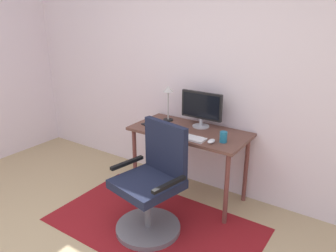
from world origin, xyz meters
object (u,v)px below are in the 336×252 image
object	(u,v)px
monitor	(201,107)
desk_lamp	(168,96)
computer_mouse	(211,141)
office_chair	(152,190)
keyboard	(185,136)
desk	(189,139)
coffee_cup	(223,137)
cell_phone	(148,123)

from	to	relation	value
monitor	desk_lamp	bearing A→B (deg)	-176.84
computer_mouse	office_chair	size ratio (longest dim) A/B	0.10
keyboard	desk	bearing A→B (deg)	107.40
coffee_cup	desk_lamp	size ratio (longest dim) A/B	0.26
coffee_cup	desk_lamp	distance (m)	0.85
keyboard	office_chair	world-z (taller)	office_chair
monitor	office_chair	bearing A→B (deg)	-91.47
keyboard	desk_lamp	xyz separation A→B (m)	(-0.42, 0.33, 0.27)
keyboard	computer_mouse	xyz separation A→B (m)	(0.28, 0.02, 0.01)
desk_lamp	cell_phone	bearing A→B (deg)	-118.27
monitor	cell_phone	xyz separation A→B (m)	(-0.52, -0.24, -0.21)
cell_phone	desk	bearing A→B (deg)	25.31
computer_mouse	cell_phone	size ratio (longest dim) A/B	0.74
keyboard	cell_phone	world-z (taller)	keyboard
coffee_cup	desk	bearing A→B (deg)	166.72
monitor	office_chair	size ratio (longest dim) A/B	0.46
keyboard	cell_phone	distance (m)	0.55
desk	computer_mouse	bearing A→B (deg)	-27.86
office_chair	monitor	bearing A→B (deg)	99.93
monitor	computer_mouse	distance (m)	0.49
cell_phone	office_chair	size ratio (longest dim) A/B	0.14
computer_mouse	cell_phone	distance (m)	0.82
desk	coffee_cup	distance (m)	0.46
computer_mouse	coffee_cup	world-z (taller)	coffee_cup
cell_phone	desk_lamp	bearing A→B (deg)	77.52
keyboard	cell_phone	size ratio (longest dim) A/B	3.07
coffee_cup	office_chair	distance (m)	0.82
desk	keyboard	world-z (taller)	keyboard
desk	office_chair	distance (m)	0.73
desk	keyboard	size ratio (longest dim) A/B	2.83
computer_mouse	coffee_cup	size ratio (longest dim) A/B	1.00
coffee_cup	office_chair	xyz separation A→B (m)	(-0.40, -0.58, -0.41)
desk	monitor	world-z (taller)	monitor
keyboard	cell_phone	bearing A→B (deg)	167.78
monitor	computer_mouse	size ratio (longest dim) A/B	4.42
keyboard	coffee_cup	size ratio (longest dim) A/B	4.15
office_chair	desk	bearing A→B (deg)	103.22
cell_phone	desk_lamp	world-z (taller)	desk_lamp
monitor	cell_phone	world-z (taller)	monitor
monitor	keyboard	bearing A→B (deg)	-87.06
coffee_cup	keyboard	bearing A→B (deg)	-165.07
keyboard	computer_mouse	world-z (taller)	computer_mouse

